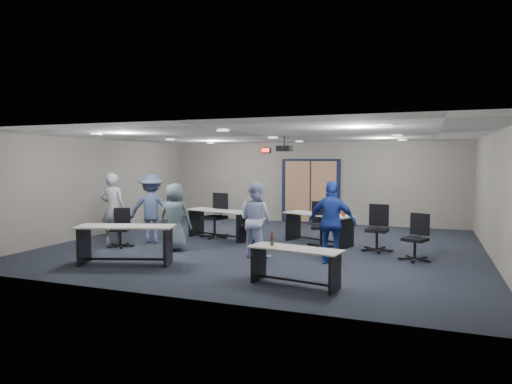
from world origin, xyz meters
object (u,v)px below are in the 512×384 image
at_px(chair_loose_left, 120,228).
at_px(chair_back_a, 215,216).
at_px(table_front_left, 126,238).
at_px(table_back_left, 219,219).
at_px(chair_back_d, 377,228).
at_px(chair_loose_right, 415,237).
at_px(chair_back_c, 321,225).
at_px(person_navy, 332,222).
at_px(chair_back_b, 251,224).
at_px(person_back, 151,208).
at_px(person_gray, 113,208).
at_px(table_front_right, 295,260).
at_px(person_plaid, 175,217).
at_px(person_lightblue, 255,220).
at_px(table_back_right, 319,223).

bearing_deg(chair_loose_left, chair_back_a, 30.63).
bearing_deg(table_front_left, table_back_left, 64.55).
relative_size(chair_back_d, chair_loose_right, 1.09).
relative_size(chair_back_c, person_navy, 0.65).
height_order(chair_back_b, person_back, person_back).
distance_m(table_back_left, chair_back_b, 1.06).
xyz_separation_m(table_front_left, person_gray, (-1.71, 1.78, 0.36)).
bearing_deg(chair_back_b, chair_back_a, 154.69).
bearing_deg(person_gray, chair_loose_left, 137.56).
xyz_separation_m(chair_loose_left, person_navy, (5.16, 0.04, 0.38)).
height_order(table_back_left, person_back, person_back).
distance_m(chair_back_a, chair_back_d, 4.35).
distance_m(chair_back_b, chair_back_d, 3.14).
bearing_deg(table_front_right, chair_back_a, 140.58).
height_order(table_back_left, chair_back_b, chair_back_b).
xyz_separation_m(table_front_left, person_navy, (3.89, 1.53, 0.31)).
relative_size(person_plaid, person_navy, 0.93).
bearing_deg(person_back, chair_back_c, 166.90).
bearing_deg(chair_back_d, chair_back_a, 179.30).
height_order(table_front_left, chair_back_b, chair_back_b).
relative_size(table_front_right, chair_loose_right, 1.67).
bearing_deg(person_navy, chair_back_b, -29.50).
xyz_separation_m(table_back_left, chair_loose_right, (5.02, -1.03, -0.03)).
distance_m(chair_back_a, person_back, 1.74).
relative_size(table_back_left, person_gray, 1.11).
relative_size(chair_back_c, chair_back_d, 1.03).
distance_m(table_front_left, chair_loose_right, 5.98).
distance_m(table_front_left, chair_loose_left, 1.96).
relative_size(table_front_right, person_lightblue, 1.01).
distance_m(table_front_right, chair_back_b, 4.12).
xyz_separation_m(table_back_right, person_gray, (-4.84, -1.85, 0.38)).
relative_size(chair_loose_left, person_lightblue, 0.57).
relative_size(chair_back_d, person_back, 0.61).
xyz_separation_m(table_back_right, person_back, (-4.02, -1.37, 0.36)).
height_order(table_back_left, table_back_right, table_back_right).
xyz_separation_m(table_front_left, chair_back_d, (4.61, 3.16, 0.00)).
bearing_deg(chair_back_d, table_back_right, 166.45).
height_order(table_front_left, person_plaid, person_plaid).
bearing_deg(person_lightblue, chair_loose_left, 19.74).
bearing_deg(person_plaid, table_front_right, 142.49).
bearing_deg(person_plaid, person_gray, -13.62).
height_order(table_front_right, chair_loose_right, chair_loose_right).
height_order(person_gray, person_plaid, person_gray).
distance_m(chair_back_c, chair_loose_right, 2.26).
xyz_separation_m(chair_back_b, person_plaid, (-1.29, -1.59, 0.30)).
bearing_deg(chair_back_b, table_back_left, 155.96).
bearing_deg(person_back, chair_back_a, -157.15).
bearing_deg(chair_back_c, table_front_left, -150.85).
distance_m(chair_back_b, person_gray, 3.50).
xyz_separation_m(table_front_right, person_back, (-4.52, 2.57, 0.44)).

